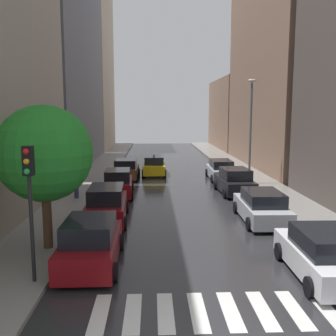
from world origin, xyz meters
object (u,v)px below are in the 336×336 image
parked_car_left_third (118,184)px  parked_car_right_third (235,182)px  traffic_light_left_corner (29,184)px  parked_car_right_fourth (221,170)px  parked_car_left_fourth (126,170)px  parked_car_right_nearest (323,255)px  lamp_post_right (251,125)px  parked_car_left_second (107,205)px  parked_car_left_nearest (91,244)px  street_tree_left (44,154)px  pedestrian_foreground (76,176)px  taxi_midroad (154,166)px  parked_car_right_second (262,207)px

parked_car_left_third → parked_car_right_third: (7.76, 0.43, -0.01)m
parked_car_left_third → traffic_light_left_corner: size_ratio=0.99×
parked_car_right_fourth → traffic_light_left_corner: bearing=154.2°
traffic_light_left_corner → parked_car_left_fourth: bearing=85.4°
parked_car_right_nearest → lamp_post_right: lamp_post_right is taller
parked_car_right_third → parked_car_right_fourth: 5.53m
parked_car_left_third → parked_car_left_second: bearing=177.2°
parked_car_left_nearest → traffic_light_left_corner: 3.32m
parked_car_right_third → parked_car_right_fourth: size_ratio=0.95×
street_tree_left → parked_car_left_nearest: bearing=-38.9°
pedestrian_foreground → traffic_light_left_corner: size_ratio=0.46×
parked_car_left_fourth → traffic_light_left_corner: size_ratio=0.96×
parked_car_left_fourth → taxi_midroad: 3.18m
parked_car_right_second → parked_car_right_third: (0.05, 6.68, 0.06)m
pedestrian_foreground → lamp_post_right: 13.14m
parked_car_right_nearest → lamp_post_right: size_ratio=0.59×
lamp_post_right → parked_car_right_third: bearing=-120.5°
parked_car_right_nearest → street_tree_left: 10.65m
taxi_midroad → parked_car_right_fourth: bearing=-117.8°
parked_car_right_fourth → street_tree_left: size_ratio=0.84×
lamp_post_right → taxi_midroad: bearing=142.4°
parked_car_right_second → parked_car_left_nearest: bearing=125.7°
parked_car_left_second → parked_car_right_nearest: (7.95, -6.96, -0.07)m
parked_car_right_second → parked_car_right_third: 6.68m
parked_car_left_fourth → lamp_post_right: lamp_post_right is taller
parked_car_right_fourth → pedestrian_foreground: (-10.28, -7.15, 0.79)m
street_tree_left → traffic_light_left_corner: size_ratio=1.30×
street_tree_left → lamp_post_right: bearing=49.6°
parked_car_left_third → lamp_post_right: (9.49, 3.36, 3.71)m
parked_car_right_second → street_tree_left: bearing=112.4°
parked_car_right_fourth → parked_car_right_second: bearing=179.8°
parked_car_right_second → lamp_post_right: bearing=-9.5°
street_tree_left → parked_car_right_fourth: bearing=58.8°
parked_car_right_third → pedestrian_foreground: 10.39m
parked_car_right_third → lamp_post_right: size_ratio=0.58×
street_tree_left → parked_car_right_nearest: bearing=-16.2°
parked_car_left_third → parked_car_right_fourth: (7.81, 5.96, -0.06)m
pedestrian_foreground → traffic_light_left_corner: 12.12m
parked_car_right_third → lamp_post_right: 5.04m
parked_car_left_nearest → pedestrian_foreground: pedestrian_foreground is taller
parked_car_left_second → parked_car_left_fourth: (0.13, 12.54, -0.08)m
parked_car_left_second → pedestrian_foreground: size_ratio=2.42×
pedestrian_foreground → parked_car_right_fourth: bearing=64.2°
parked_car_right_second → traffic_light_left_corner: (-9.23, -6.90, 2.54)m
parked_car_left_third → street_tree_left: street_tree_left is taller
parked_car_right_second → traffic_light_left_corner: size_ratio=1.11×
parked_car_right_fourth → street_tree_left: street_tree_left is taller
taxi_midroad → pedestrian_foreground: bearing=154.2°
parked_car_left_nearest → parked_car_left_fourth: (0.05, 18.19, -0.05)m
parked_car_right_nearest → street_tree_left: (-9.78, 2.85, 3.11)m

